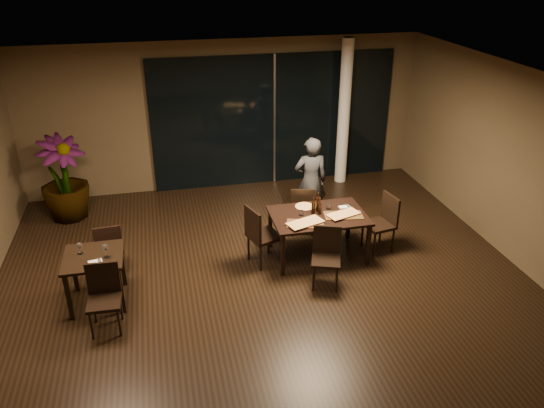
{
  "coord_description": "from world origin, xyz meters",
  "views": [
    {
      "loc": [
        -1.37,
        -6.31,
        4.59
      ],
      "look_at": [
        0.23,
        0.74,
        1.05
      ],
      "focal_mm": 35.0,
      "sensor_mm": 36.0,
      "label": 1
    }
  ],
  "objects": [
    {
      "name": "oblong_pizza_left",
      "position": [
        0.7,
        0.54,
        0.77
      ],
      "size": [
        0.59,
        0.41,
        0.02
      ],
      "primitive_type": null,
      "rotation": [
        0.0,
        0.0,
        0.33
      ],
      "color": "maroon",
      "rests_on": "pizza_board_left"
    },
    {
      "name": "bottle_b",
      "position": [
        1.02,
        0.83,
        0.88
      ],
      "size": [
        0.06,
        0.06,
        0.26
      ],
      "primitive_type": null,
      "color": "black",
      "rests_on": "main_table"
    },
    {
      "name": "chair_side_near",
      "position": [
        -2.25,
        -0.29,
        0.51
      ],
      "size": [
        0.44,
        0.44,
        0.91
      ],
      "rotation": [
        0.0,
        0.0,
        -0.04
      ],
      "color": "black",
      "rests_on": "ground"
    },
    {
      "name": "napkin_near",
      "position": [
        1.51,
        0.7,
        0.76
      ],
      "size": [
        0.18,
        0.1,
        0.01
      ],
      "primitive_type": "cube",
      "rotation": [
        0.0,
        0.0,
        -0.01
      ],
      "color": "silver",
      "rests_on": "main_table"
    },
    {
      "name": "chair_main_left",
      "position": [
        0.04,
        0.77,
        0.55
      ],
      "size": [
        0.58,
        0.58,
        0.99
      ],
      "rotation": [
        0.0,
        0.0,
        1.91
      ],
      "color": "black",
      "rests_on": "ground"
    },
    {
      "name": "potted_plant",
      "position": [
        -3.11,
        3.13,
        0.78
      ],
      "size": [
        1.2,
        1.2,
        1.57
      ],
      "primitive_type": "imported",
      "rotation": [
        0.0,
        0.0,
        0.7
      ],
      "color": "#1C4E1A",
      "rests_on": "ground"
    },
    {
      "name": "napkin_far",
      "position": [
        1.49,
        0.96,
        0.76
      ],
      "size": [
        0.19,
        0.11,
        0.01
      ],
      "primitive_type": "cube",
      "rotation": [
        0.0,
        0.0,
        0.08
      ],
      "color": "white",
      "rests_on": "main_table"
    },
    {
      "name": "main_table",
      "position": [
        1.0,
        0.8,
        0.68
      ],
      "size": [
        1.5,
        1.0,
        0.75
      ],
      "color": "black",
      "rests_on": "ground"
    },
    {
      "name": "pizza_board_right",
      "position": [
        1.37,
        0.68,
        0.76
      ],
      "size": [
        0.64,
        0.39,
        0.01
      ],
      "primitive_type": "cube",
      "rotation": [
        0.0,
        0.0,
        -0.16
      ],
      "color": "#452F16",
      "rests_on": "main_table"
    },
    {
      "name": "window_panel",
      "position": [
        1.0,
        3.96,
        1.35
      ],
      "size": [
        5.0,
        0.06,
        2.7
      ],
      "primitive_type": "cube",
      "color": "black",
      "rests_on": "ground"
    },
    {
      "name": "side_napkin",
      "position": [
        -2.36,
        0.12,
        0.76
      ],
      "size": [
        0.2,
        0.14,
        0.01
      ],
      "primitive_type": "cube",
      "rotation": [
        0.0,
        0.0,
        0.2
      ],
      "color": "white",
      "rests_on": "side_table"
    },
    {
      "name": "ceiling",
      "position": [
        0.0,
        0.0,
        3.02
      ],
      "size": [
        8.0,
        8.0,
        0.04
      ],
      "primitive_type": "cube",
      "color": "silver",
      "rests_on": "wall_back"
    },
    {
      "name": "column",
      "position": [
        2.4,
        3.65,
        1.5
      ],
      "size": [
        0.24,
        0.24,
        3.0
      ],
      "primitive_type": "cylinder",
      "color": "white",
      "rests_on": "ground"
    },
    {
      "name": "tumbler_left",
      "position": [
        0.73,
        0.85,
        0.79
      ],
      "size": [
        0.07,
        0.07,
        0.08
      ],
      "primitive_type": "cylinder",
      "color": "white",
      "rests_on": "main_table"
    },
    {
      "name": "side_table",
      "position": [
        -2.4,
        0.3,
        0.62
      ],
      "size": [
        0.8,
        0.8,
        0.75
      ],
      "color": "black",
      "rests_on": "ground"
    },
    {
      "name": "chair_side_far",
      "position": [
        -2.25,
        0.99,
        0.49
      ],
      "size": [
        0.43,
        0.43,
        0.87
      ],
      "rotation": [
        0.0,
        0.0,
        3.21
      ],
      "color": "black",
      "rests_on": "ground"
    },
    {
      "name": "diner",
      "position": [
        1.21,
        1.98,
        0.81
      ],
      "size": [
        0.58,
        0.41,
        1.62
      ],
      "primitive_type": "imported",
      "rotation": [
        0.0,
        0.0,
        3.07
      ],
      "color": "#292B2E",
      "rests_on": "ground"
    },
    {
      "name": "wall_right",
      "position": [
        4.05,
        0.0,
        1.5
      ],
      "size": [
        0.1,
        8.0,
        3.0
      ],
      "primitive_type": "cube",
      "color": "brown",
      "rests_on": "ground"
    },
    {
      "name": "oblong_pizza_right",
      "position": [
        1.37,
        0.68,
        0.77
      ],
      "size": [
        0.55,
        0.37,
        0.02
      ],
      "primitive_type": null,
      "rotation": [
        0.0,
        0.0,
        0.32
      ],
      "color": "maroon",
      "rests_on": "pizza_board_right"
    },
    {
      "name": "chair_main_right",
      "position": [
        2.12,
        0.79,
        0.53
      ],
      "size": [
        0.52,
        0.52,
        0.96
      ],
      "rotation": [
        0.0,
        0.0,
        -1.38
      ],
      "color": "black",
      "rests_on": "ground"
    },
    {
      "name": "pizza_board_left",
      "position": [
        0.7,
        0.54,
        0.76
      ],
      "size": [
        0.63,
        0.44,
        0.01
      ],
      "primitive_type": "cube",
      "rotation": [
        0.0,
        0.0,
        -0.3
      ],
      "color": "#442816",
      "rests_on": "main_table"
    },
    {
      "name": "wine_glass_b",
      "position": [
        -2.22,
        0.22,
        0.85
      ],
      "size": [
        0.09,
        0.09,
        0.2
      ],
      "primitive_type": null,
      "color": "white",
      "rests_on": "side_table"
    },
    {
      "name": "tumbler_right",
      "position": [
        1.22,
        0.97,
        0.8
      ],
      "size": [
        0.08,
        0.08,
        0.09
      ],
      "primitive_type": "cylinder",
      "color": "white",
      "rests_on": "main_table"
    },
    {
      "name": "wine_glass_a",
      "position": [
        -2.57,
        0.4,
        0.83
      ],
      "size": [
        0.07,
        0.07,
        0.17
      ],
      "primitive_type": null,
      "color": "white",
      "rests_on": "side_table"
    },
    {
      "name": "chair_main_near",
      "position": [
        0.89,
        0.05,
        0.5
      ],
      "size": [
        0.53,
        0.53,
        0.9
      ],
      "rotation": [
        0.0,
        0.0,
        -0.34
      ],
      "color": "black",
      "rests_on": "ground"
    },
    {
      "name": "wall_back",
      "position": [
        0.0,
        4.05,
        1.5
      ],
      "size": [
        8.0,
        0.1,
        3.0
      ],
      "primitive_type": "cube",
      "color": "brown",
      "rests_on": "ground"
    },
    {
      "name": "ground",
      "position": [
        0.0,
        0.0,
        0.0
      ],
      "size": [
        8.0,
        8.0,
        0.0
      ],
      "primitive_type": "plane",
      "color": "black",
      "rests_on": "ground"
    },
    {
      "name": "bottle_a",
      "position": [
        0.93,
        0.87,
        0.89
      ],
      "size": [
        0.06,
        0.06,
        0.27
      ],
      "primitive_type": null,
      "color": "black",
      "rests_on": "main_table"
    },
    {
      "name": "bottle_c",
      "position": [
        1.02,
        0.92,
        0.92
      ],
      "size": [
        0.07,
        0.07,
        0.33
      ],
      "primitive_type": null,
      "color": "black",
      "rests_on": "main_table"
    },
    {
      "name": "chair_main_far",
      "position": [
        0.96,
        1.55,
        0.51
      ],
      "size": [
        0.51,
        0.51,
        0.91
      ],
      "rotation": [
        0.0,
        0.0,
        2.91
      ],
      "color": "black",
      "rests_on": "ground"
    },
    {
      "name": "round_pizza",
      "position": [
        0.86,
        1.11,
        0.76
      ],
      "size": [
        0.3,
        0.3,
        0.01
      ],
      "primitive_type": "cylinder",
      "color": "red",
      "rests_on": "main_table"
    }
  ]
}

